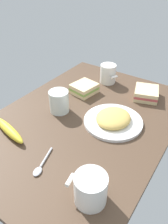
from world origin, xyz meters
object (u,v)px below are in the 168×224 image
sandwich_main (84,88)px  glass_of_milk (59,103)px  coffee_mug_black (90,189)px  plate_of_food (113,119)px  coffee_mug_milky (108,74)px  spoon (41,166)px  sandwich_side (146,93)px  banana (9,130)px

sandwich_main → glass_of_milk: bearing=-0.4°
coffee_mug_black → sandwich_main: coffee_mug_black is taller
plate_of_food → coffee_mug_milky: bearing=-146.9°
glass_of_milk → spoon: size_ratio=0.76×
coffee_mug_milky → spoon: (58.89, 9.99, -4.38)cm
plate_of_food → sandwich_side: same height
glass_of_milk → spoon: 29.85cm
sandwich_side → spoon: sandwich_side is taller
sandwich_side → glass_of_milk: 39.20cm
sandwich_main → banana: (38.93, -6.17, -0.54)cm
coffee_mug_black → spoon: 18.76cm
coffee_mug_milky → plate_of_food: bearing=33.1°
sandwich_main → banana: sandwich_main is taller
sandwich_main → glass_of_milk: (17.71, -0.13, 1.73)cm
coffee_mug_milky → spoon: size_ratio=0.83×
coffee_mug_milky → glass_of_milk: coffee_mug_milky is taller
coffee_mug_black → coffee_mug_milky: (-59.48, -28.27, 0.20)cm
sandwich_side → glass_of_milk: (29.79, -25.42, 1.73)cm
sandwich_main → banana: bearing=-9.0°
plate_of_food → glass_of_milk: (5.41, -21.95, 2.41)cm
sandwich_side → spoon: bearing=-11.5°
plate_of_food → spoon: size_ratio=1.89×
coffee_mug_milky → spoon: 59.89cm
plate_of_food → coffee_mug_milky: 32.86cm
sandwich_main → spoon: 46.00cm
spoon → sandwich_side: bearing=168.5°
coffee_mug_milky → glass_of_milk: (32.81, -4.09, -0.83)cm
plate_of_food → coffee_mug_milky: coffee_mug_milky is taller
glass_of_milk → banana: glass_of_milk is taller
banana → glass_of_milk: bearing=164.1°
coffee_mug_black → glass_of_milk: (-26.67, -32.36, -0.63)cm
coffee_mug_milky → glass_of_milk: size_ratio=1.09×
plate_of_food → coffee_mug_milky: (-27.40, -17.86, 3.24)cm
plate_of_food → glass_of_milk: size_ratio=2.48×
sandwich_main → glass_of_milk: size_ratio=1.33×
coffee_mug_milky → sandwich_side: 21.70cm
coffee_mug_black → plate_of_food: bearing=-162.0°
coffee_mug_black → coffee_mug_milky: coffee_mug_milky is taller
coffee_mug_black → coffee_mug_milky: 65.86cm
plate_of_food → sandwich_main: size_ratio=1.87×
plate_of_food → banana: size_ratio=1.18×
sandwich_main → sandwich_side: same height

